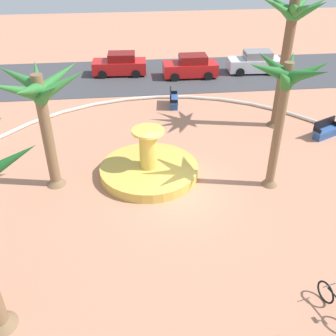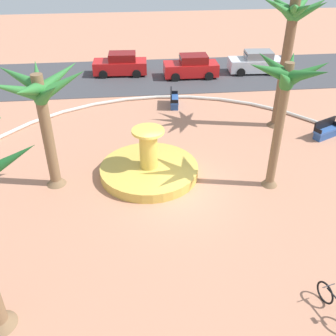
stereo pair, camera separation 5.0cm
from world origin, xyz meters
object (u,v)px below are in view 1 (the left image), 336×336
object	(u,v)px
palm_tree_mid_plaza	(285,91)
parked_car_second	(191,67)
parked_car_third	(255,63)
bench_southwest	(173,101)
fountain	(149,168)
palm_tree_far_side	(290,32)
bench_north	(325,131)
parked_car_leftmost	(120,65)
palm_tree_by_curb	(41,101)

from	to	relation	value
palm_tree_mid_plaza	parked_car_second	world-z (taller)	palm_tree_mid_plaza
parked_car_third	parked_car_second	bearing A→B (deg)	-174.56
bench_southwest	parked_car_second	world-z (taller)	parked_car_second
fountain	palm_tree_mid_plaza	world-z (taller)	palm_tree_mid_plaza
palm_tree_far_side	bench_southwest	size ratio (longest dim) A/B	4.28
palm_tree_far_side	parked_car_third	xyz separation A→B (m)	(1.55, 9.15, -4.46)
bench_north	parked_car_leftmost	size ratio (longest dim) A/B	0.41
palm_tree_by_curb	bench_southwest	world-z (taller)	palm_tree_by_curb
parked_car_leftmost	palm_tree_by_curb	bearing A→B (deg)	-101.66
bench_southwest	parked_car_second	xyz separation A→B (m)	(1.94, 5.23, 0.43)
bench_southwest	parked_car_leftmost	xyz separation A→B (m)	(-3.30, 6.36, 0.43)
palm_tree_far_side	bench_north	world-z (taller)	palm_tree_far_side
palm_tree_mid_plaza	bench_north	world-z (taller)	palm_tree_mid_plaza
fountain	palm_tree_far_side	size ratio (longest dim) A/B	0.64
palm_tree_by_curb	palm_tree_mid_plaza	world-z (taller)	palm_tree_mid_plaza
palm_tree_mid_plaza	parked_car_second	distance (m)	14.90
palm_tree_far_side	bench_north	distance (m)	5.61
palm_tree_by_curb	parked_car_third	distance (m)	19.39
parked_car_second	palm_tree_mid_plaza	bearing A→B (deg)	-85.09
palm_tree_mid_plaza	palm_tree_far_side	xyz separation A→B (m)	(2.29, 5.73, 0.81)
fountain	bench_north	size ratio (longest dim) A/B	2.72
parked_car_third	parked_car_leftmost	bearing A→B (deg)	176.41
palm_tree_by_curb	parked_car_leftmost	bearing A→B (deg)	78.34
palm_tree_by_curb	palm_tree_far_side	bearing A→B (deg)	21.43
bench_north	parked_car_second	xyz separation A→B (m)	(-5.73, 10.33, 0.43)
parked_car_leftmost	parked_car_second	xyz separation A→B (m)	(5.24, -1.13, 0.00)
fountain	palm_tree_far_side	world-z (taller)	palm_tree_far_side
palm_tree_far_side	bench_north	size ratio (longest dim) A/B	4.25
bench_north	parked_car_third	bearing A→B (deg)	93.48
fountain	bench_north	bearing A→B (deg)	15.14
parked_car_second	bench_southwest	bearing A→B (deg)	-110.36
bench_north	bench_southwest	xyz separation A→B (m)	(-7.67, 5.10, 0.00)
bench_north	parked_car_leftmost	world-z (taller)	parked_car_leftmost
fountain	parked_car_leftmost	bearing A→B (deg)	94.89
bench_north	parked_car_leftmost	xyz separation A→B (m)	(-10.97, 11.46, 0.43)
fountain	palm_tree_far_side	bearing A→B (deg)	29.66
bench_north	bench_southwest	distance (m)	9.21
parked_car_leftmost	palm_tree_far_side	bearing A→B (deg)	-48.16
fountain	palm_tree_mid_plaza	xyz separation A→B (m)	(5.27, -1.42, 4.10)
palm_tree_by_curb	bench_southwest	xyz separation A→B (m)	(6.27, 8.05, -3.63)
bench_southwest	parked_car_third	size ratio (longest dim) A/B	0.40
palm_tree_mid_plaza	palm_tree_far_side	distance (m)	6.22
palm_tree_far_side	bench_southwest	distance (m)	8.10
palm_tree_far_side	parked_car_leftmost	world-z (taller)	palm_tree_far_side
parked_car_second	parked_car_third	distance (m)	5.10
palm_tree_by_curb	parked_car_leftmost	world-z (taller)	palm_tree_by_curb
palm_tree_mid_plaza	bench_southwest	size ratio (longest dim) A/B	3.52
palm_tree_by_curb	bench_southwest	bearing A→B (deg)	52.06
parked_car_leftmost	parked_car_third	size ratio (longest dim) A/B	1.00
parked_car_second	parked_car_third	world-z (taller)	same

